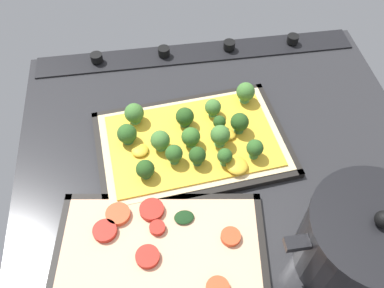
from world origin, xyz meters
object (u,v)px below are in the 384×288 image
object	(u,v)px
baking_tray_back	(160,266)
veggie_pizza_back	(161,262)
cooking_pot	(364,243)
broccoli_pizza	(193,138)
baking_tray_front	(192,145)

from	to	relation	value
baking_tray_back	veggie_pizza_back	size ratio (longest dim) A/B	1.08
baking_tray_back	cooking_pot	size ratio (longest dim) A/B	1.46
broccoli_pizza	veggie_pizza_back	distance (cm)	25.10
cooking_pot	baking_tray_front	bearing A→B (deg)	-50.31
baking_tray_back	cooking_pot	xyz separation A→B (cm)	(-31.37, 3.33, 6.30)
baking_tray_front	broccoli_pizza	bearing A→B (deg)	-135.82
baking_tray_front	broccoli_pizza	distance (cm)	2.02
veggie_pizza_back	cooking_pot	size ratio (longest dim) A/B	1.35
baking_tray_front	cooking_pot	xyz separation A→B (cm)	(-22.54, 27.16, 6.30)
broccoli_pizza	baking_tray_front	bearing A→B (deg)	44.18
veggie_pizza_back	cooking_pot	world-z (taller)	cooking_pot
veggie_pizza_back	broccoli_pizza	bearing A→B (deg)	-110.29
broccoli_pizza	veggie_pizza_back	world-z (taller)	broccoli_pizza
broccoli_pizza	baking_tray_back	bearing A→B (deg)	69.55
baking_tray_front	veggie_pizza_back	world-z (taller)	veggie_pizza_back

